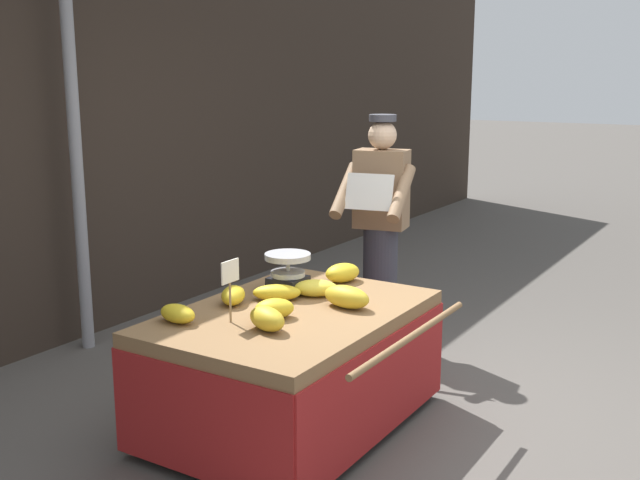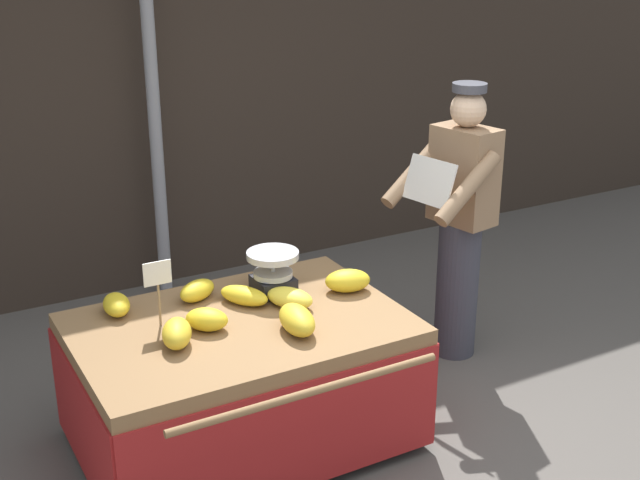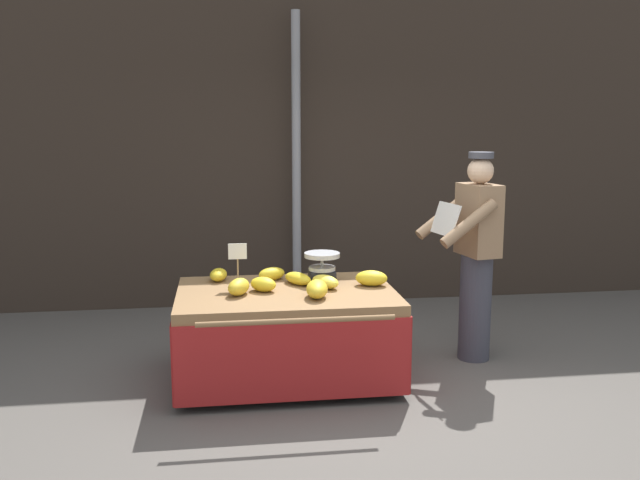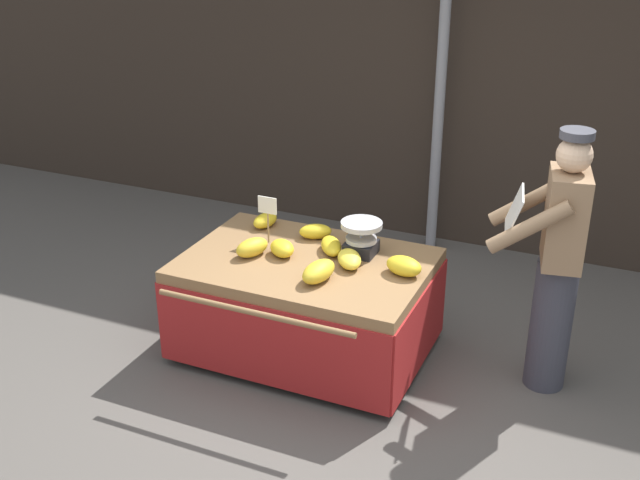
% 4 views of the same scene
% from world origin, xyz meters
% --- Properties ---
extents(ground_plane, '(60.00, 60.00, 0.00)m').
position_xyz_m(ground_plane, '(0.00, 0.00, 0.00)').
color(ground_plane, '#514C47').
extents(back_wall, '(16.00, 0.24, 3.49)m').
position_xyz_m(back_wall, '(0.00, 3.04, 1.75)').
color(back_wall, '#332821').
rests_on(back_wall, ground).
extents(street_pole, '(0.09, 0.09, 3.03)m').
position_xyz_m(street_pole, '(-0.25, 2.72, 1.52)').
color(street_pole, gray).
rests_on(street_pole, ground).
extents(banana_cart, '(1.65, 1.33, 0.70)m').
position_xyz_m(banana_cart, '(-0.55, 0.67, 0.52)').
color(banana_cart, olive).
rests_on(banana_cart, ground).
extents(weighing_scale, '(0.28, 0.28, 0.23)m').
position_xyz_m(weighing_scale, '(-0.24, 0.91, 0.82)').
color(weighing_scale, black).
rests_on(weighing_scale, banana_cart).
extents(price_sign, '(0.14, 0.01, 0.34)m').
position_xyz_m(price_sign, '(-0.90, 0.82, 0.95)').
color(price_sign, '#997A51').
rests_on(price_sign, banana_cart).
extents(banana_bunch_0, '(0.28, 0.23, 0.12)m').
position_xyz_m(banana_bunch_0, '(0.12, 0.73, 0.76)').
color(banana_bunch_0, gold).
rests_on(banana_bunch_0, banana_cart).
extents(banana_bunch_1, '(0.26, 0.31, 0.09)m').
position_xyz_m(banana_bunch_1, '(-0.44, 0.85, 0.75)').
color(banana_bunch_1, gold).
rests_on(banana_bunch_1, banana_cart).
extents(banana_bunch_2, '(0.26, 0.23, 0.10)m').
position_xyz_m(banana_bunch_2, '(-0.63, 1.02, 0.76)').
color(banana_bunch_2, gold).
rests_on(banana_bunch_2, banana_cart).
extents(banana_bunch_3, '(0.26, 0.30, 0.10)m').
position_xyz_m(banana_bunch_3, '(-0.25, 0.71, 0.75)').
color(banana_bunch_3, yellow).
rests_on(banana_bunch_3, banana_cart).
extents(banana_bunch_4, '(0.16, 0.25, 0.10)m').
position_xyz_m(banana_bunch_4, '(-1.05, 1.06, 0.75)').
color(banana_bunch_4, gold).
rests_on(banana_bunch_4, banana_cart).
extents(banana_bunch_5, '(0.22, 0.28, 0.12)m').
position_xyz_m(banana_bunch_5, '(-0.90, 0.59, 0.77)').
color(banana_bunch_5, gold).
rests_on(banana_bunch_5, banana_cart).
extents(banana_bunch_6, '(0.20, 0.32, 0.13)m').
position_xyz_m(banana_bunch_6, '(-0.35, 0.44, 0.77)').
color(banana_bunch_6, gold).
rests_on(banana_bunch_6, banana_cart).
extents(banana_bunch_7, '(0.26, 0.26, 0.11)m').
position_xyz_m(banana_bunch_7, '(-0.72, 0.67, 0.76)').
color(banana_bunch_7, gold).
rests_on(banana_bunch_7, banana_cart).
extents(vendor_person, '(0.64, 0.59, 1.71)m').
position_xyz_m(vendor_person, '(1.02, 0.94, 0.87)').
color(vendor_person, '#383842').
rests_on(vendor_person, ground).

